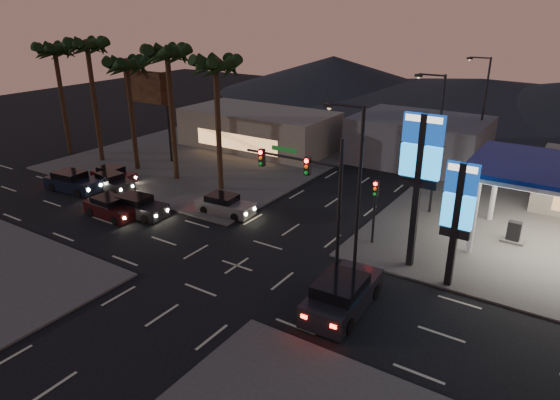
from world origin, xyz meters
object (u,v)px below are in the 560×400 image
Objects in this scene: traffic_signal_mast at (311,184)px; car_lane_a_front at (138,206)px; pylon_sign_tall at (420,162)px; car_lane_a_rear at (73,182)px; car_lane_b_front at (225,205)px; car_lane_b_mid at (112,182)px; car_lane_b_rear at (113,175)px; suv_station at (342,295)px; car_lane_a_mid at (111,208)px; pylon_sign_short at (458,207)px.

car_lane_a_front is at bearing 179.59° from traffic_signal_mast.
traffic_signal_mast is at bearing -0.41° from car_lane_a_front.
pylon_sign_tall is 28.33m from car_lane_a_rear.
car_lane_b_front is 1.04× the size of car_lane_b_mid.
car_lane_b_rear is (-21.85, 4.04, -4.61)m from traffic_signal_mast.
car_lane_b_front is at bearing -1.08° from car_lane_b_rear.
suv_station is (-1.32, -6.19, -5.54)m from pylon_sign_tall.
pylon_sign_tall is 25.88m from car_lane_b_mid.
car_lane_a_front reaches higher than car_lane_a_mid.
car_lane_b_mid is 0.77× the size of suv_station.
suv_station reaches higher than car_lane_b_front.
car_lane_a_front is 1.08× the size of car_lane_b_mid.
car_lane_b_rear is 0.74× the size of suv_station.
car_lane_a_mid is at bearing -176.15° from traffic_signal_mast.
car_lane_a_mid is 0.88× the size of car_lane_a_rear.
car_lane_b_rear is 26.16m from suv_station.
traffic_signal_mast reaches higher than car_lane_a_rear.
car_lane_a_front is 18.06m from suv_station.
car_lane_a_mid is 0.79× the size of suv_station.
traffic_signal_mast reaches higher than car_lane_b_front.
traffic_signal_mast is at bearing -7.66° from car_lane_b_mid.
pylon_sign_tall is 1.79× the size of car_lane_a_rear.
suv_station is (23.90, -5.43, 0.22)m from car_lane_b_mid.
car_lane_a_rear reaches higher than car_lane_b_mid.
suv_station is (-3.82, -5.19, -3.81)m from pylon_sign_short.
traffic_signal_mast reaches higher than pylon_sign_short.
traffic_signal_mast is at bearing 141.98° from suv_station.
car_lane_a_front is at bearing 38.34° from car_lane_a_mid.
suv_station is (19.32, -1.61, 0.19)m from car_lane_a_mid.
pylon_sign_short reaches higher than car_lane_b_rear.
car_lane_b_rear is (1.03, 3.26, -0.12)m from car_lane_a_rear.
car_lane_a_rear is at bearing -176.71° from pylon_sign_short.
pylon_sign_tall is at bearing -1.18° from car_lane_b_front.
pylon_sign_short reaches higher than suv_station.
pylon_sign_short is 1.68× the size of car_lane_b_rear.
car_lane_a_front is (-14.41, 0.10, -4.55)m from traffic_signal_mast.
pylon_sign_short is 1.58× the size of car_lane_a_mid.
pylon_sign_tall is 1.29× the size of pylon_sign_short.
car_lane_a_rear is 26.54m from suv_station.
suv_station is (17.84, -2.78, 0.17)m from car_lane_a_front.
car_lane_b_front is 14.30m from suv_station.
pylon_sign_tall is 27.22m from car_lane_b_rear.
traffic_signal_mast is 1.74× the size of car_lane_a_front.
car_lane_a_rear is at bearing -167.44° from car_lane_b_front.
pylon_sign_short reaches higher than car_lane_a_front.
pylon_sign_short is at bearing 8.80° from car_lane_a_mid.
pylon_sign_short is at bearing 53.67° from suv_station.
pylon_sign_tall is 2.10× the size of car_lane_b_mid.
car_lane_b_mid is at bearing 179.50° from pylon_sign_short.
pylon_sign_tall is at bearing 77.99° from suv_station.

